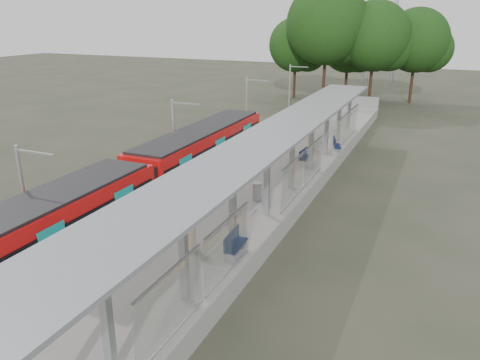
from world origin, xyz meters
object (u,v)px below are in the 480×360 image
Objects in this scene: bench_near at (234,243)px; litter_bin at (257,192)px; bench_far at (336,145)px; info_pillar_near at (192,235)px; bench_mid at (305,156)px; train at (136,187)px; info_pillar_far at (310,138)px.

litter_bin is at bearing 100.66° from bench_near.
info_pillar_near reaches higher than bench_far.
bench_far is at bearing 75.08° from bench_mid.
bench_near is 6.19m from litter_bin.
bench_near reaches higher than bench_mid.
train reaches higher than bench_near.
train is 17.28× the size of info_pillar_near.
bench_near is 13.36m from bench_mid.
info_pillar_near reaches higher than bench_mid.
bench_near is at bearing 3.32° from info_pillar_near.
info_pillar_near reaches higher than bench_near.
info_pillar_far reaches higher than info_pillar_near.
bench_far is 1.94m from info_pillar_far.
train is 17.49× the size of bench_near.
info_pillar_far is at bearing 93.01° from bench_near.
train reaches higher than bench_mid.
bench_far reaches higher than litter_bin.
info_pillar_far is at bearing 165.41° from bench_far.
litter_bin is at bearing 81.46° from info_pillar_near.
litter_bin is (-1.73, -11.01, -0.05)m from bench_far.
bench_far is 17.42m from info_pillar_near.
bench_mid is (5.86, 10.55, -0.52)m from train.
train reaches higher than info_pillar_near.
train is 15.95m from bench_far.
info_pillar_far is (-1.57, 16.90, 0.29)m from bench_near.
info_pillar_near is at bearing -31.51° from train.
bench_far is 1.58× the size of litter_bin.
info_pillar_far is at bearing 90.96° from litter_bin.
bench_far is (7.11, 14.27, -0.51)m from train.
bench_near is (6.77, -2.77, -0.49)m from train.
train is 13.99× the size of info_pillar_far.
bench_near is at bearing -88.42° from info_pillar_far.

